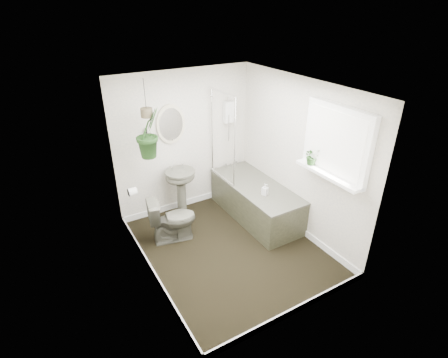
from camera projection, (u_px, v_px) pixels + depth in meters
floor at (229, 248)px, 5.04m from camera, size 2.30×2.80×0.02m
ceiling at (231, 86)px, 3.98m from camera, size 2.30×2.80×0.02m
wall_back at (184, 142)px, 5.59m from camera, size 2.30×0.02×2.30m
wall_front at (304, 233)px, 3.43m from camera, size 2.30×0.02×2.30m
wall_left at (143, 200)px, 3.99m from camera, size 0.02×2.80×2.30m
wall_right at (299, 158)px, 5.03m from camera, size 0.02×2.80×2.30m
skirting at (229, 245)px, 5.01m from camera, size 2.30×2.80×0.10m
bathtub at (256, 201)px, 5.65m from camera, size 0.72×1.72×0.58m
bath_screen at (223, 137)px, 5.42m from camera, size 0.04×0.72×1.40m
shower_box at (229, 112)px, 5.71m from camera, size 0.20×0.10×0.35m
oval_mirror at (171, 124)px, 5.30m from camera, size 0.46×0.03×0.62m
wall_sconce at (147, 135)px, 5.16m from camera, size 0.04×0.04×0.22m
toilet_roll_holder at (132, 192)px, 4.67m from camera, size 0.11×0.11×0.11m
window_recess at (337, 142)px, 4.23m from camera, size 0.08×1.00×0.90m
window_sill at (328, 174)px, 4.39m from camera, size 0.18×1.00×0.04m
window_blinds at (334, 143)px, 4.21m from camera, size 0.01×0.86×0.76m
toilet at (172, 219)px, 5.08m from camera, size 0.74×0.51×0.69m
pedestal_sink at (181, 193)px, 5.62m from camera, size 0.52×0.46×0.81m
sill_plant at (312, 156)px, 4.56m from camera, size 0.27×0.25×0.23m
hanging_plant at (149, 133)px, 4.76m from camera, size 0.48×0.45×0.69m
soap_bottle at (265, 189)px, 5.20m from camera, size 0.11×0.11×0.18m
hanging_pot at (147, 113)px, 4.63m from camera, size 0.16×0.16×0.12m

